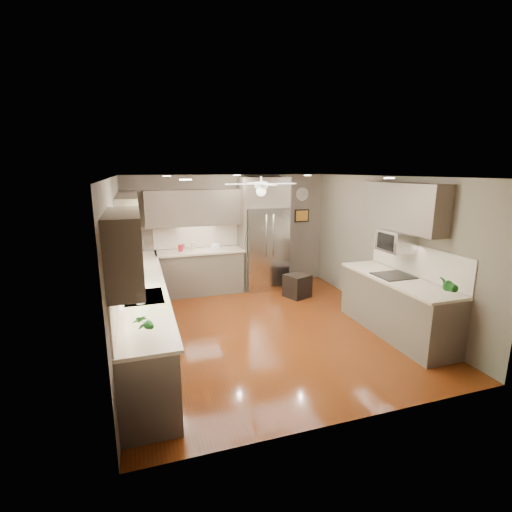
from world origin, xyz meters
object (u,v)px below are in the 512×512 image
canister_c (193,246)px  potted_plant_left (143,323)px  microwave (396,241)px  canister_b (183,248)px  soap_bottle (133,281)px  paper_towel (140,293)px  refrigerator (264,235)px  canister_a (180,248)px  bowl (216,248)px  potted_plant_right (448,285)px  stool (297,286)px

canister_c → potted_plant_left: bearing=-105.4°
canister_c → potted_plant_left: (-1.11, -4.03, 0.06)m
canister_c → microwave: bearing=-44.3°
canister_b → soap_bottle: soap_bottle is taller
canister_c → paper_towel: (-1.12, -3.04, 0.05)m
canister_c → paper_towel: paper_towel is taller
refrigerator → potted_plant_left: bearing=-124.1°
canister_a → refrigerator: size_ratio=0.06×
canister_b → refrigerator: bearing=-3.3°
soap_bottle → potted_plant_left: size_ratio=0.57×
canister_b → soap_bottle: 2.47m
paper_towel → bowl: bearing=61.9°
canister_a → potted_plant_right: 5.00m
potted_plant_left → stool: bearing=44.8°
bowl → paper_towel: paper_towel is taller
canister_c → soap_bottle: 2.57m
potted_plant_left → refrigerator: bearing=55.9°
paper_towel → stool: bearing=33.8°
potted_plant_right → bowl: potted_plant_right is taller
canister_c → potted_plant_right: 4.90m
canister_b → soap_bottle: size_ratio=0.88×
potted_plant_left → bowl: potted_plant_left is taller
canister_b → potted_plant_right: size_ratio=0.44×
canister_a → paper_towel: (-0.85, -2.96, 0.06)m
canister_a → potted_plant_right: size_ratio=0.41×
potted_plant_right → stool: 3.30m
canister_a → canister_b: size_ratio=0.94×
canister_c → potted_plant_left: potted_plant_left is taller
canister_a → canister_b: (0.06, 0.08, -0.01)m
refrigerator → bowl: bearing=177.4°
stool → canister_a: bearing=159.2°
soap_bottle → stool: (3.22, 1.32, -0.79)m
canister_b → refrigerator: refrigerator is taller
potted_plant_right → microwave: (0.10, 1.22, 0.37)m
microwave → paper_towel: (-4.00, -0.23, -0.40)m
soap_bottle → canister_a: bearing=66.7°
potted_plant_right → stool: (-0.77, 3.09, -0.87)m
canister_b → refrigerator: size_ratio=0.06×
canister_a → stool: size_ratio=0.25×
refrigerator → paper_towel: refrigerator is taller
stool → canister_c: bearing=154.8°
canister_a → bowl: size_ratio=0.68×
stool → paper_towel: 3.85m
canister_c → stool: canister_c is taller
canister_c → paper_towel: bearing=-110.3°
microwave → potted_plant_left: bearing=-163.0°
soap_bottle → microwave: (4.10, -0.55, 0.46)m
potted_plant_right → potted_plant_left: bearing=-180.0°
bowl → stool: bowl is taller
refrigerator → microwave: size_ratio=4.45×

